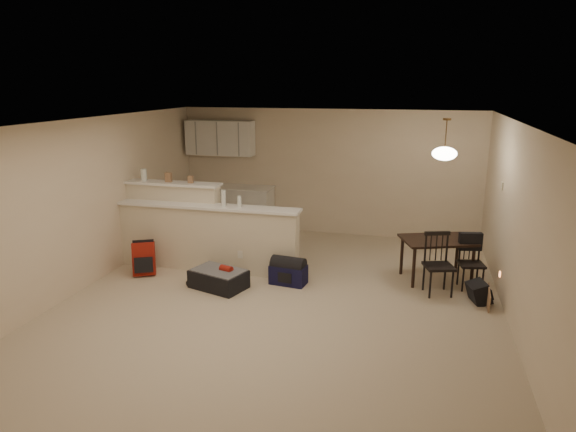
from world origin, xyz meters
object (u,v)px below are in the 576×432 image
(pendant_lamp, at_px, (444,153))
(red_backpack, at_px, (144,259))
(black_daypack, at_px, (479,292))
(dining_table, at_px, (437,244))
(navy_duffel, at_px, (288,274))
(dining_chair_near, at_px, (439,265))
(dining_chair_far, at_px, (471,263))
(suitcase, at_px, (219,279))

(pendant_lamp, relative_size, red_backpack, 1.18)
(black_daypack, bearing_deg, dining_table, 21.24)
(navy_duffel, xyz_separation_m, black_daypack, (2.76, -0.00, -0.00))
(navy_duffel, bearing_deg, dining_chair_near, 11.67)
(dining_chair_far, relative_size, suitcase, 1.01)
(dining_table, height_order, pendant_lamp, pendant_lamp)
(navy_duffel, relative_size, black_daypack, 1.66)
(dining_chair_near, bearing_deg, dining_chair_far, 17.76)
(dining_chair_near, distance_m, black_daypack, 0.65)
(suitcase, bearing_deg, dining_chair_far, 31.87)
(red_backpack, bearing_deg, suitcase, -35.78)
(dining_chair_far, height_order, red_backpack, dining_chair_far)
(dining_table, distance_m, navy_duffel, 2.35)
(black_daypack, bearing_deg, navy_duffel, 73.68)
(dining_chair_near, bearing_deg, pendant_lamp, 73.82)
(dining_chair_near, xyz_separation_m, navy_duffel, (-2.20, -0.16, -0.30))
(pendant_lamp, relative_size, black_daypack, 1.89)
(dining_chair_far, bearing_deg, red_backpack, 176.23)
(dining_chair_near, distance_m, red_backpack, 4.56)
(red_backpack, height_order, navy_duffel, red_backpack)
(dining_chair_far, relative_size, red_backpack, 1.54)
(pendant_lamp, height_order, black_daypack, pendant_lamp)
(navy_duffel, bearing_deg, pendant_lamp, 26.23)
(pendant_lamp, xyz_separation_m, black_daypack, (0.57, -0.74, -1.85))
(suitcase, bearing_deg, dining_chair_near, 28.05)
(dining_table, bearing_deg, pendant_lamp, 6.30)
(dining_table, xyz_separation_m, pendant_lamp, (0.00, 0.00, 1.41))
(dining_chair_near, xyz_separation_m, red_backpack, (-4.55, -0.34, -0.19))
(suitcase, xyz_separation_m, red_backpack, (-1.37, 0.23, 0.13))
(pendant_lamp, distance_m, dining_chair_far, 1.68)
(black_daypack, bearing_deg, dining_chair_far, -7.54)
(dining_chair_near, xyz_separation_m, suitcase, (-3.18, -0.57, -0.32))
(dining_chair_near, height_order, suitcase, dining_chair_near)
(pendant_lamp, xyz_separation_m, suitcase, (-3.16, -1.15, -1.86))
(dining_table, xyz_separation_m, dining_chair_far, (0.49, -0.24, -0.18))
(suitcase, relative_size, black_daypack, 2.43)
(dining_chair_far, height_order, black_daypack, dining_chair_far)
(pendant_lamp, relative_size, navy_duffel, 1.14)
(red_backpack, bearing_deg, navy_duffel, -21.89)
(dining_chair_near, relative_size, red_backpack, 1.72)
(pendant_lamp, bearing_deg, dining_chair_far, -26.00)
(suitcase, bearing_deg, black_daypack, 24.12)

